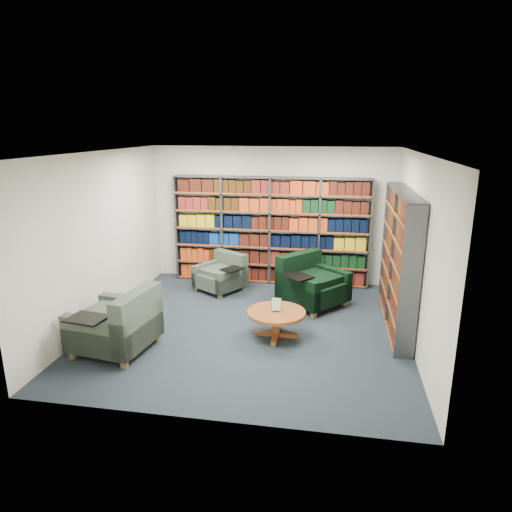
% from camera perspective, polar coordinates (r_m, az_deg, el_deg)
% --- Properties ---
extents(room_shell, '(5.02, 5.02, 2.82)m').
position_cam_1_polar(room_shell, '(7.10, -0.83, 1.43)').
color(room_shell, '#1C242F').
rests_on(room_shell, ground).
extents(bookshelf_back, '(4.00, 0.28, 2.20)m').
position_cam_1_polar(bookshelf_back, '(9.42, 1.81, 3.11)').
color(bookshelf_back, '#47494F').
rests_on(bookshelf_back, ground).
extents(bookshelf_right, '(0.28, 2.50, 2.20)m').
position_cam_1_polar(bookshelf_right, '(7.72, 17.40, -0.46)').
color(bookshelf_right, '#47494F').
rests_on(bookshelf_right, ground).
extents(chair_teal_left, '(1.11, 1.11, 0.73)m').
position_cam_1_polar(chair_teal_left, '(9.19, -4.16, -2.42)').
color(chair_teal_left, '#0A2735').
rests_on(chair_teal_left, ground).
extents(chair_green_right, '(1.41, 1.41, 0.91)m').
position_cam_1_polar(chair_green_right, '(8.48, 6.68, -3.56)').
color(chair_green_right, black).
rests_on(chair_green_right, ground).
extents(chair_teal_front, '(1.17, 1.29, 0.94)m').
position_cam_1_polar(chair_teal_front, '(6.96, -16.61, -8.46)').
color(chair_teal_front, '#0A2735').
rests_on(chair_teal_front, ground).
extents(coffee_table, '(0.91, 0.91, 0.64)m').
position_cam_1_polar(coffee_table, '(7.12, 2.55, -7.56)').
color(coffee_table, brown).
rests_on(coffee_table, ground).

